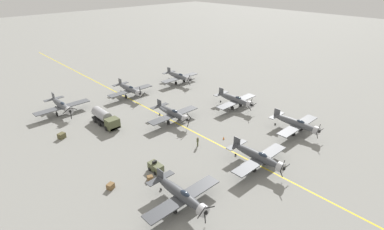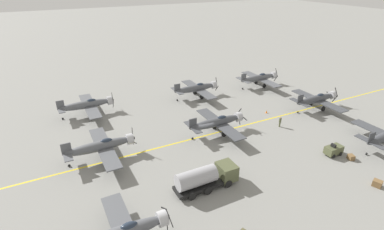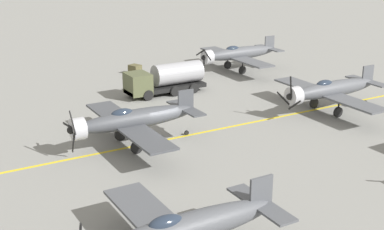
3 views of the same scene
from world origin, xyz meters
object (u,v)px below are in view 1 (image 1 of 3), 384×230
(airplane_near_left, at_px, (179,76))
(traffic_cone, at_px, (224,138))
(ground_crew_walking, at_px, (198,141))
(fuel_tanker, at_px, (105,118))
(airplane_mid_left, at_px, (236,100))
(supply_crate_mid_lane, at_px, (150,178))
(airplane_far_right, at_px, (181,195))
(tow_tractor, at_px, (156,167))
(airplane_mid_center, at_px, (173,113))
(airplane_far_center, at_px, (259,157))
(airplane_far_left, at_px, (297,124))
(airplane_near_center, at_px, (130,89))
(supply_crate_outboard, at_px, (111,186))
(airplane_near_right, at_px, (62,105))
(supply_crate_by_tanker, at_px, (62,136))

(airplane_near_left, height_order, traffic_cone, airplane_near_left)
(ground_crew_walking, relative_size, traffic_cone, 3.35)
(airplane_near_left, relative_size, fuel_tanker, 1.50)
(airplane_mid_left, height_order, supply_crate_mid_lane, airplane_mid_left)
(airplane_far_right, bearing_deg, airplane_mid_left, -140.85)
(airplane_near_left, xyz_separation_m, supply_crate_mid_lane, (32.06, 30.20, -1.66))
(fuel_tanker, height_order, tow_tractor, fuel_tanker)
(airplane_mid_center, bearing_deg, traffic_cone, 91.96)
(airplane_near_left, relative_size, airplane_mid_center, 1.00)
(airplane_far_center, relative_size, airplane_far_left, 1.00)
(airplane_near_left, xyz_separation_m, airplane_near_center, (15.74, -0.81, 0.00))
(airplane_mid_left, height_order, supply_crate_outboard, airplane_mid_left)
(airplane_near_right, relative_size, fuel_tanker, 1.50)
(airplane_near_right, height_order, ground_crew_walking, airplane_near_right)
(airplane_mid_left, xyz_separation_m, traffic_cone, (12.97, 7.87, -1.74))
(airplane_far_left, xyz_separation_m, airplane_near_center, (13.42, -38.47, -0.00))
(supply_crate_by_tanker, distance_m, supply_crate_mid_lane, 22.41)
(airplane_near_right, xyz_separation_m, traffic_cone, (-17.69, 32.16, -1.74))
(supply_crate_by_tanker, bearing_deg, supply_crate_mid_lane, 102.31)
(airplane_far_left, relative_size, supply_crate_mid_lane, 14.03)
(airplane_far_right, bearing_deg, airplane_near_center, -101.58)
(airplane_near_center, xyz_separation_m, supply_crate_outboard, (21.73, 28.69, -1.59))
(airplane_far_center, distance_m, airplane_near_center, 40.26)
(airplane_near_center, bearing_deg, supply_crate_by_tanker, 15.47)
(airplane_near_center, height_order, tow_tractor, airplane_near_center)
(fuel_tanker, xyz_separation_m, supply_crate_mid_lane, (4.09, 21.17, -1.15))
(airplane_mid_left, xyz_separation_m, fuel_tanker, (26.37, -12.79, -0.50))
(airplane_near_center, distance_m, tow_tractor, 33.06)
(airplane_far_center, distance_m, airplane_mid_left, 23.60)
(airplane_mid_center, distance_m, fuel_tanker, 13.91)
(airplane_far_center, relative_size, fuel_tanker, 1.50)
(fuel_tanker, bearing_deg, supply_crate_outboard, 63.28)
(tow_tractor, distance_m, supply_crate_by_tanker, 21.75)
(fuel_tanker, relative_size, traffic_cone, 14.55)
(airplane_mid_center, distance_m, traffic_cone, 12.59)
(airplane_far_center, bearing_deg, airplane_near_center, -101.45)
(airplane_near_left, bearing_deg, airplane_mid_left, 68.69)
(airplane_far_center, relative_size, airplane_near_center, 1.00)
(airplane_mid_left, xyz_separation_m, airplane_near_right, (30.67, -24.29, -0.00))
(supply_crate_outboard, bearing_deg, supply_crate_by_tanker, -91.82)
(airplane_mid_left, relative_size, supply_crate_by_tanker, 9.64)
(supply_crate_by_tanker, xyz_separation_m, supply_crate_mid_lane, (-4.78, 21.89, -0.16))
(airplane_far_left, relative_size, traffic_cone, 21.82)
(airplane_mid_center, distance_m, airplane_near_center, 18.29)
(ground_crew_walking, bearing_deg, supply_crate_by_tanker, -49.37)
(airplane_mid_center, relative_size, ground_crew_walking, 6.51)
(airplane_far_left, height_order, supply_crate_by_tanker, airplane_far_left)
(airplane_near_left, relative_size, airplane_near_right, 1.00)
(fuel_tanker, relative_size, tow_tractor, 3.08)
(airplane_near_center, bearing_deg, ground_crew_walking, 73.92)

